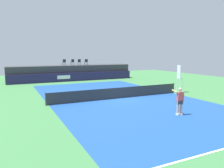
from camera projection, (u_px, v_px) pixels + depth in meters
name	position (u px, v px, depth m)	size (l,w,h in m)	color
ground_plane	(105.00, 93.00, 21.66)	(48.00, 48.00, 0.00)	#3D7A42
court_inner	(119.00, 98.00, 18.99)	(12.00, 22.00, 0.00)	#1C478C
sponsor_wall	(75.00, 77.00, 30.94)	(18.00, 0.22, 1.20)	#231E4C
spectator_platform	(72.00, 73.00, 32.48)	(18.00, 2.80, 2.20)	#38383D
spectator_chair_far_left	(64.00, 62.00, 32.00)	(0.47, 0.47, 0.89)	#1E232D
spectator_chair_left	(72.00, 62.00, 32.36)	(0.48, 0.48, 0.89)	#1E232D
spectator_chair_center	(79.00, 62.00, 32.85)	(0.45, 0.45, 0.89)	#1E232D
spectator_chair_right	(86.00, 62.00, 33.02)	(0.47, 0.47, 0.89)	#1E232D
umpire_chair	(179.00, 77.00, 21.74)	(0.45, 0.45, 2.76)	white
tennis_net	(119.00, 93.00, 18.92)	(12.40, 0.02, 0.95)	#2D2D2D
net_post_near	(46.00, 99.00, 16.25)	(0.10, 0.10, 1.00)	#4C4C51
net_post_far	(174.00, 88.00, 21.59)	(0.10, 0.10, 1.00)	#4C4C51
tennis_player	(180.00, 100.00, 13.70)	(0.56, 1.23, 1.77)	white
tennis_ball	(64.00, 85.00, 27.13)	(0.07, 0.07, 0.07)	#D8EA33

